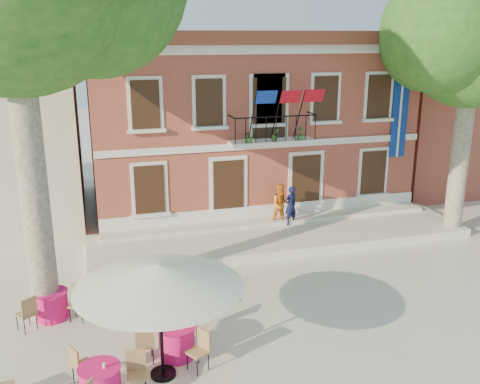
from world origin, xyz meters
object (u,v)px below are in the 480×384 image
at_px(pedestrian_navy, 291,206).
at_px(cafe_table_0, 177,340).
at_px(pedestrian_orange, 281,205).
at_px(cafe_table_1, 100,382).
at_px(cafe_table_3, 52,304).
at_px(plane_tree_east, 474,39).
at_px(patio_umbrella, 159,276).
at_px(cafe_table_4, 156,299).

bearing_deg(pedestrian_navy, cafe_table_0, 32.48).
distance_m(pedestrian_navy, pedestrian_orange, 0.37).
height_order(cafe_table_0, cafe_table_1, same).
bearing_deg(pedestrian_orange, cafe_table_3, -146.58).
height_order(plane_tree_east, pedestrian_orange, plane_tree_east).
xyz_separation_m(patio_umbrella, pedestrian_orange, (5.71, 7.85, -1.32)).
relative_size(pedestrian_navy, cafe_table_0, 0.81).
relative_size(pedestrian_navy, cafe_table_4, 0.82).
distance_m(plane_tree_east, cafe_table_4, 13.96).
bearing_deg(pedestrian_navy, patio_umbrella, 32.85).
xyz_separation_m(cafe_table_1, cafe_table_3, (-1.13, 3.83, 0.00)).
bearing_deg(cafe_table_3, cafe_table_4, -11.35).
height_order(plane_tree_east, cafe_table_1, plane_tree_east).
bearing_deg(cafe_table_1, cafe_table_3, 106.47).
xyz_separation_m(pedestrian_orange, cafe_table_3, (-8.21, -4.49, -0.68)).
height_order(patio_umbrella, cafe_table_4, patio_umbrella).
bearing_deg(cafe_table_0, patio_umbrella, -123.67).
height_order(pedestrian_navy, cafe_table_0, pedestrian_navy).
xyz_separation_m(patio_umbrella, cafe_table_1, (-1.36, -0.46, -2.00)).
bearing_deg(cafe_table_4, pedestrian_navy, 40.26).
height_order(patio_umbrella, cafe_table_1, patio_umbrella).
height_order(cafe_table_1, cafe_table_4, same).
height_order(pedestrian_navy, cafe_table_1, pedestrian_navy).
relative_size(cafe_table_0, cafe_table_1, 1.00).
height_order(pedestrian_orange, cafe_table_4, pedestrian_orange).
distance_m(plane_tree_east, cafe_table_3, 16.22).
height_order(cafe_table_0, cafe_table_4, same).
relative_size(pedestrian_navy, pedestrian_orange, 0.94).
bearing_deg(cafe_table_3, patio_umbrella, -53.46).
bearing_deg(patio_umbrella, cafe_table_3, 126.54).
bearing_deg(pedestrian_navy, cafe_table_3, 8.09).
bearing_deg(cafe_table_3, pedestrian_navy, 27.26).
relative_size(plane_tree_east, patio_umbrella, 2.69).
xyz_separation_m(cafe_table_0, cafe_table_3, (-2.92, 2.72, 0.00)).
xyz_separation_m(pedestrian_navy, cafe_table_1, (-7.43, -8.24, -0.63)).
bearing_deg(cafe_table_1, plane_tree_east, 25.55).
relative_size(cafe_table_0, cafe_table_3, 1.01).
relative_size(patio_umbrella, pedestrian_navy, 2.40).
relative_size(pedestrian_navy, cafe_table_3, 0.81).
xyz_separation_m(plane_tree_east, cafe_table_4, (-11.80, -3.12, -6.78)).
distance_m(plane_tree_east, pedestrian_navy, 8.75).
height_order(pedestrian_navy, pedestrian_orange, pedestrian_orange).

